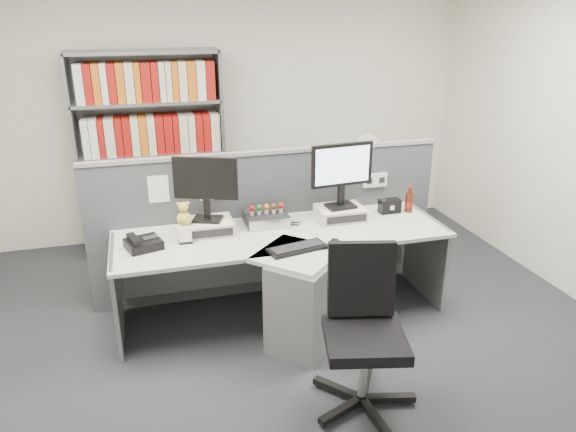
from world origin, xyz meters
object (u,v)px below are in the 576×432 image
object	(u,v)px
monitor_right	(342,170)
shelving_unit	(152,157)
desk_phone	(143,243)
desk	(290,275)
desk_fan	(366,151)
monitor_left	(206,183)
desktop_pc	(266,218)
mouse	(336,242)
keyboard	(297,248)
desk_calendar	(185,236)
speaker	(390,206)
cola_bottle	(409,202)
filing_cabinet	(363,211)
office_chair	(363,325)

from	to	relation	value
monitor_right	shelving_unit	world-z (taller)	shelving_unit
desk_phone	shelving_unit	size ratio (longest dim) A/B	0.15
desk	desk_fan	size ratio (longest dim) A/B	5.43
monitor_left	desktop_pc	distance (m)	0.60
monitor_right	mouse	size ratio (longest dim) A/B	4.57
desktop_pc	keyboard	distance (m)	0.58
monitor_left	monitor_right	bearing A→B (deg)	-0.00
desk	monitor_left	xyz separation A→B (m)	(-0.56, 0.38, 0.66)
desk_fan	desk_calendar	bearing A→B (deg)	-148.87
desk_phone	desk_calendar	distance (m)	0.31
monitor_left	shelving_unit	distance (m)	1.51
monitor_left	desk_phone	world-z (taller)	monitor_left
desk_fan	speaker	bearing A→B (deg)	-101.32
speaker	cola_bottle	size ratio (longest dim) A/B	0.77
desktop_pc	filing_cabinet	size ratio (longest dim) A/B	0.48
desktop_pc	monitor_left	bearing A→B (deg)	-172.90
desk_phone	monitor_right	bearing A→B (deg)	6.25
keyboard	shelving_unit	distance (m)	2.19
desk	desktop_pc	distance (m)	0.55
monitor_right	desktop_pc	distance (m)	0.73
desk	filing_cabinet	world-z (taller)	desk
desktop_pc	speaker	bearing A→B (deg)	-1.98
desk	monitor_right	distance (m)	0.95
shelving_unit	mouse	bearing A→B (deg)	-58.12
monitor_left	keyboard	distance (m)	0.86
desk_fan	cola_bottle	bearing A→B (deg)	-91.81
desk_fan	keyboard	bearing A→B (deg)	-127.78
speaker	office_chair	distance (m)	1.56
mouse	filing_cabinet	world-z (taller)	mouse
monitor_left	desk_calendar	world-z (taller)	monitor_left
keyboard	desk_phone	world-z (taller)	desk_phone
desk	desk_calendar	size ratio (longest dim) A/B	20.96
keyboard	desk_fan	world-z (taller)	desk_fan
mouse	filing_cabinet	bearing A→B (deg)	59.82
desktop_pc	cola_bottle	world-z (taller)	cola_bottle
keyboard	desk_calendar	world-z (taller)	desk_calendar
monitor_left	mouse	distance (m)	1.08
monitor_right	filing_cabinet	size ratio (longest dim) A/B	0.77
desk_phone	filing_cabinet	distance (m)	2.58
cola_bottle	office_chair	distance (m)	1.63
office_chair	desk	bearing A→B (deg)	102.82
mouse	desktop_pc	bearing A→B (deg)	125.51
desktop_pc	office_chair	world-z (taller)	office_chair
desk_phone	speaker	bearing A→B (deg)	5.49
desk	monitor_left	bearing A→B (deg)	145.39
mouse	desk_calendar	distance (m)	1.12
speaker	desk_phone	bearing A→B (deg)	-174.51
desk_phone	cola_bottle	distance (m)	2.23
monitor_right	desktop_pc	size ratio (longest dim) A/B	1.59
desk	cola_bottle	size ratio (longest dim) A/B	11.29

